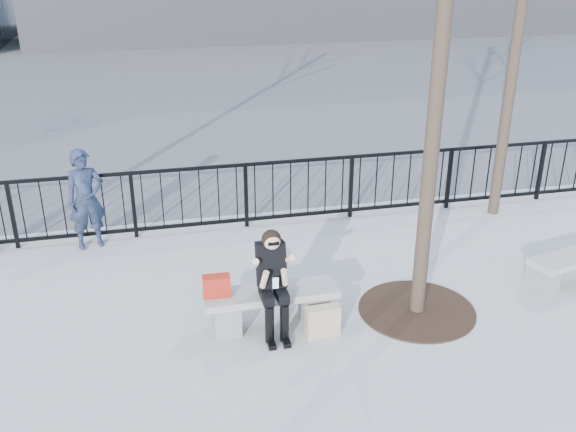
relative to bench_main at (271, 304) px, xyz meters
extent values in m
plane|color=#9F9F9A|center=(0.00, 0.00, -0.30)|extent=(120.00, 120.00, 0.00)
cube|color=#474747|center=(0.00, 15.00, -0.30)|extent=(60.00, 23.00, 0.01)
cube|color=black|center=(0.00, 3.00, 0.78)|extent=(14.00, 0.05, 0.05)
cube|color=black|center=(0.00, 3.00, -0.18)|extent=(14.00, 0.05, 0.05)
cube|color=#2D2D30|center=(3.00, 21.96, 0.90)|extent=(18.00, 0.08, 2.40)
cylinder|color=black|center=(1.90, -0.10, 3.45)|extent=(0.18, 0.18, 7.50)
cylinder|color=black|center=(4.50, 2.60, 3.20)|extent=(0.18, 0.18, 7.00)
cylinder|color=black|center=(1.90, -0.10, -0.29)|extent=(1.50, 1.50, 0.02)
cube|color=slate|center=(-0.55, 0.00, -0.10)|extent=(0.32, 0.38, 0.40)
cube|color=slate|center=(0.55, 0.00, -0.10)|extent=(0.32, 0.38, 0.40)
cube|color=gray|center=(0.00, 0.00, 0.14)|extent=(1.65, 0.46, 0.09)
cube|color=slate|center=(3.83, 0.10, -0.11)|extent=(0.30, 0.35, 0.37)
cube|color=#AA2214|center=(-0.65, 0.02, 0.32)|extent=(0.33, 0.17, 0.27)
cube|color=beige|center=(0.56, -0.36, -0.11)|extent=(0.42, 0.17, 0.39)
imported|color=black|center=(-2.28, 2.80, 0.48)|extent=(0.66, 0.52, 1.57)
camera|label=1|loc=(-1.31, -6.65, 4.14)|focal=40.00mm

